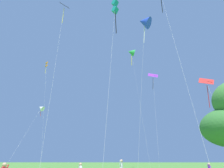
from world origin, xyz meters
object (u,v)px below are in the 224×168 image
kite_purple_streamer (153,79)px  kite_orange_box (46,65)px  kite_black_large (64,11)px  kite_white_distant (41,108)px  kite_green_small (131,52)px  kite_blue_delta (144,22)px  kite_teal_box (115,8)px  kite_red_high (207,87)px

kite_purple_streamer → kite_orange_box: bearing=174.3°
kite_orange_box → kite_black_large: kite_orange_box is taller
kite_white_distant → kite_green_small: bearing=19.1°
kite_purple_streamer → kite_blue_delta: bearing=-102.9°
kite_orange_box → kite_teal_box: bearing=-53.8°
kite_green_small → kite_white_distant: size_ratio=2.32×
kite_black_large → kite_teal_box: 8.09m
kite_red_high → kite_green_small: (-6.91, 24.07, 17.86)m
kite_blue_delta → kite_green_small: 21.48m
kite_red_high → kite_orange_box: 36.67m
kite_red_high → kite_black_large: 21.74m
kite_red_high → kite_blue_delta: bearing=151.1°
kite_orange_box → kite_black_large: size_ratio=1.00×
kite_red_high → kite_orange_box: (-27.24, 20.85, 12.95)m
kite_blue_delta → kite_black_large: bearing=-167.9°
kite_red_high → kite_black_large: kite_black_large is taller
kite_red_high → kite_teal_box: size_ratio=0.53×
kite_black_large → kite_white_distant: size_ratio=1.91×
kite_white_distant → kite_black_large: bearing=-64.5°
kite_orange_box → kite_green_small: 21.17m
kite_orange_box → kite_teal_box: 28.13m
kite_blue_delta → kite_purple_streamer: size_ratio=1.16×
kite_green_small → kite_purple_streamer: size_ratio=1.46×
kite_blue_delta → kite_black_large: kite_black_large is taller
kite_blue_delta → kite_white_distant: size_ratio=1.84×
kite_green_small → kite_purple_streamer: kite_green_small is taller
kite_black_large → kite_white_distant: 20.90m
kite_orange_box → kite_blue_delta: bearing=-39.7°
kite_red_high → kite_purple_streamer: 20.41m
kite_blue_delta → kite_red_high: 13.80m
kite_red_high → kite_green_small: size_ratio=0.39×
kite_orange_box → kite_purple_streamer: size_ratio=1.20×
kite_orange_box → kite_green_small: (20.34, 3.22, 4.91)m
kite_red_high → kite_green_small: 30.76m
kite_orange_box → kite_white_distant: bearing=-70.2°
kite_orange_box → kite_purple_streamer: (24.35, -2.43, -4.67)m
kite_teal_box → kite_green_small: bearing=81.6°
kite_black_large → kite_orange_box: bearing=114.6°
kite_green_small → kite_blue_delta: bearing=-88.3°
kite_red_high → kite_purple_streamer: kite_purple_streamer is taller
kite_blue_delta → kite_purple_streamer: bearing=77.1°
kite_red_high → kite_white_distant: kite_white_distant is taller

